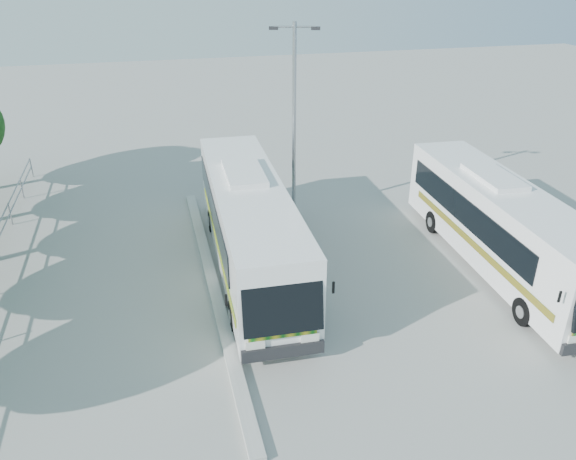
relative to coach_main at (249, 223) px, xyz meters
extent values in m
plane|color=gray|center=(0.76, -2.91, -1.79)|extent=(100.00, 100.00, 0.00)
cube|color=#B2B2AD|center=(-1.54, -0.91, -1.72)|extent=(0.40, 16.00, 0.15)
cylinder|color=gray|center=(-9.24, 11.09, -1.29)|extent=(0.06, 0.06, 1.00)
cube|color=white|center=(0.00, 0.03, 0.01)|extent=(2.78, 11.60, 2.93)
cube|color=black|center=(-0.19, -5.76, 0.37)|extent=(2.22, 0.51, 1.86)
cube|color=black|center=(-1.20, 0.65, 0.37)|extent=(0.35, 9.22, 1.06)
cube|color=black|center=(1.24, 0.57, 0.37)|extent=(0.35, 9.22, 1.06)
cube|color=#0D5D14|center=(-1.23, -0.22, -0.54)|extent=(0.36, 9.99, 0.27)
cylinder|color=black|center=(-1.21, -3.68, -1.31)|extent=(0.32, 0.97, 0.96)
cylinder|color=black|center=(0.96, -3.75, -1.31)|extent=(0.32, 0.97, 0.96)
cylinder|color=black|center=(-0.97, 3.33, -1.31)|extent=(0.32, 0.97, 0.96)
cylinder|color=black|center=(1.20, 3.26, -1.31)|extent=(0.32, 0.97, 0.96)
cube|color=white|center=(8.79, -2.17, -0.08)|extent=(2.85, 11.05, 2.78)
cube|color=black|center=(7.66, -1.56, 0.26)|extent=(0.50, 8.75, 1.00)
cube|color=black|center=(9.98, -1.68, 0.26)|extent=(0.50, 8.75, 1.00)
cube|color=#0C581B|center=(7.62, -2.38, -0.60)|extent=(0.52, 9.48, 0.26)
cylinder|color=black|center=(7.58, -5.67, -1.33)|extent=(0.32, 0.93, 0.91)
cylinder|color=black|center=(7.92, 0.99, -1.33)|extent=(0.32, 0.93, 0.91)
cylinder|color=black|center=(9.98, 0.88, -1.33)|extent=(0.32, 0.93, 0.91)
cylinder|color=#999CA2|center=(2.76, 4.15, 2.28)|extent=(0.20, 0.20, 8.14)
cylinder|color=#999CA2|center=(2.76, 4.15, 6.15)|extent=(1.58, 0.54, 0.08)
cube|color=black|center=(1.98, 4.38, 6.10)|extent=(0.39, 0.28, 0.12)
cube|color=black|center=(3.54, 3.92, 6.10)|extent=(0.39, 0.28, 0.12)
camera|label=1|loc=(-3.16, -17.92, 8.66)|focal=35.00mm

